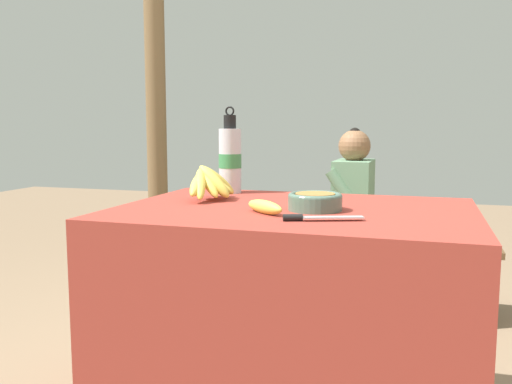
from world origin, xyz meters
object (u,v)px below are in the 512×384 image
seated_vendor (345,206)px  loose_banana_front (265,207)px  banana_bunch_ripe (209,182)px  water_bottle (230,159)px  knife (312,217)px  support_post_near (155,75)px  serving_bowl (315,201)px  wooden_bench (349,249)px  banana_bunch_green (280,223)px

seated_vendor → loose_banana_front: bearing=89.3°
seated_vendor → banana_bunch_ripe: bearing=76.7°
water_bottle → knife: size_ratio=1.54×
loose_banana_front → knife: bearing=-27.3°
loose_banana_front → knife: size_ratio=0.72×
water_bottle → support_post_near: 1.63m
support_post_near → loose_banana_front: bearing=-53.6°
knife → seated_vendor: seated_vendor is taller
serving_bowl → wooden_bench: (-0.07, 1.41, -0.47)m
loose_banana_front → seated_vendor: 1.50m
knife → wooden_bench: size_ratio=0.14×
wooden_bench → banana_bunch_green: bearing=179.8°
wooden_bench → banana_bunch_green: 0.43m
banana_bunch_green → banana_bunch_ripe: bearing=-86.6°
serving_bowl → wooden_bench: serving_bowl is taller
loose_banana_front → knife: loose_banana_front is taller
water_bottle → seated_vendor: water_bottle is taller
serving_bowl → seated_vendor: bearing=94.1°
banana_bunch_green → serving_bowl: bearing=-71.0°
loose_banana_front → support_post_near: (-1.24, 1.68, 0.57)m
wooden_bench → banana_bunch_green: size_ratio=6.11×
knife → banana_bunch_green: (-0.51, 1.60, -0.33)m
knife → support_post_near: (-1.40, 1.76, 0.58)m
banana_bunch_ripe → loose_banana_front: size_ratio=1.68×
seated_vendor → banana_bunch_green: seated_vendor is taller
loose_banana_front → water_bottle: bearing=121.4°
loose_banana_front → wooden_bench: 1.59m
banana_bunch_ripe → seated_vendor: size_ratio=0.26×
loose_banana_front → wooden_bench: loose_banana_front is taller
banana_bunch_ripe → support_post_near: 1.82m
serving_bowl → knife: 0.20m
seated_vendor → water_bottle: bearing=74.0°
banana_bunch_ripe → knife: size_ratio=1.20×
wooden_bench → seated_vendor: size_ratio=1.55×
support_post_near → water_bottle: bearing=-51.9°
wooden_bench → banana_bunch_green: banana_bunch_green is taller
knife → banana_bunch_green: size_ratio=0.84×
loose_banana_front → wooden_bench: size_ratio=0.10×
water_bottle → banana_bunch_green: water_bottle is taller
water_bottle → seated_vendor: bearing=73.4°
serving_bowl → seated_vendor: 1.40m
wooden_bench → support_post_near: support_post_near is taller
water_bottle → knife: water_bottle is taller
serving_bowl → banana_bunch_green: bearing=109.0°
water_bottle → knife: (0.44, -0.53, -0.12)m
wooden_bench → seated_vendor: seated_vendor is taller
support_post_near → banana_bunch_ripe: bearing=-56.4°
loose_banana_front → banana_bunch_green: size_ratio=0.60×
banana_bunch_ripe → serving_bowl: bearing=-16.6°
knife → seated_vendor: size_ratio=0.21×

